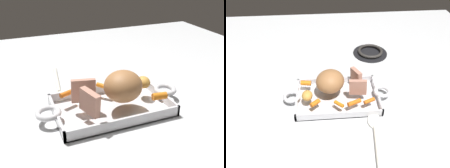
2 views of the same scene
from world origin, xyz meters
The scene contains 13 objects.
ground_plane centered at (0.00, 0.00, 0.00)m, with size 1.78×1.78×0.00m, color silver.
roasting_dish centered at (0.00, 0.00, 0.01)m, with size 0.44×0.21×0.04m.
pork_roast centered at (0.03, -0.02, 0.08)m, with size 0.12×0.11×0.09m, color #A76F42.
roast_slice_thin centered at (-0.08, 0.01, 0.07)m, with size 0.01×0.07×0.07m, color tan.
roast_slice_outer centered at (-0.08, -0.05, 0.07)m, with size 0.02×0.07×0.07m, color tan.
baby_carrot_center_right centered at (0.09, 0.06, 0.05)m, with size 0.02×0.02×0.04m, color orange.
baby_carrot_northwest centered at (-0.12, 0.06, 0.05)m, with size 0.02×0.02×0.04m, color orange.
baby_carrot_northeast centered at (0.13, -0.06, 0.05)m, with size 0.02×0.02×0.04m, color orange.
baby_carrot_southwest centered at (-0.06, 0.07, 0.05)m, with size 0.02×0.02×0.06m, color orange.
baby_carrot_long centered at (0.00, 0.07, 0.05)m, with size 0.01×0.01×0.04m, color orange.
potato_near_roast centered at (0.12, 0.03, 0.06)m, with size 0.05×0.04×0.04m, color gold.
stove_burner_rear centered at (-0.20, -0.34, 0.01)m, with size 0.18×0.18×0.02m.
serving_spoon centered at (-0.12, 0.19, 0.01)m, with size 0.07×0.26×0.01m.
Camera 2 is at (0.05, 0.65, 0.64)m, focal length 35.08 mm.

